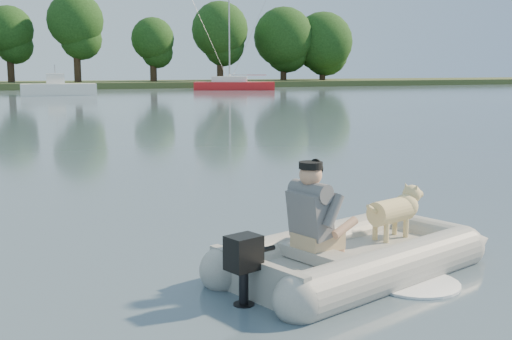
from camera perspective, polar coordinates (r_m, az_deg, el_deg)
name	(u,v)px	position (r m, az deg, el deg)	size (l,w,h in m)	color
water	(316,277)	(6.62, 5.33, -9.42)	(160.00, 160.00, 0.00)	slate
shore_bank	(38,86)	(67.70, -18.82, 7.12)	(160.00, 12.00, 0.70)	#47512D
treeline	(51,33)	(66.94, -17.75, 11.56)	(75.85, 7.35, 9.27)	#332316
dinghy	(359,219)	(6.75, 9.12, -4.30)	(4.56, 3.57, 1.30)	gray
man	(311,211)	(6.27, 4.96, -3.61)	(0.68, 0.58, 1.00)	slate
dog	(391,215)	(7.25, 11.92, -3.98)	(0.87, 0.31, 0.58)	#CBBB75
outboard_motor	(244,274)	(5.77, -1.11, -9.20)	(0.39, 0.27, 0.73)	black
motorboat	(58,81)	(50.19, -17.15, 7.59)	(5.56, 2.14, 2.35)	white
sailboat	(234,85)	(59.13, -1.99, 7.55)	(7.58, 4.71, 10.02)	red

